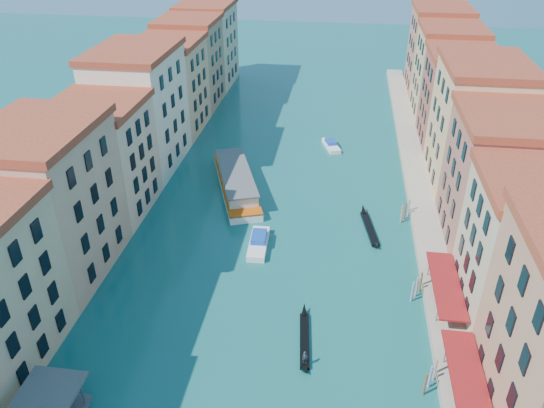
{
  "coord_description": "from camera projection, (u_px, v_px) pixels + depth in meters",
  "views": [
    {
      "loc": [
        8.71,
        -12.2,
        42.52
      ],
      "look_at": [
        0.14,
        49.01,
        6.34
      ],
      "focal_mm": 35.0,
      "sensor_mm": 36.0,
      "label": 1
    }
  ],
  "objects": [
    {
      "name": "vaporetto_far",
      "position": [
        236.0,
        181.0,
        87.78
      ],
      "size": [
        12.17,
        22.68,
        3.31
      ],
      "rotation": [
        0.0,
        0.0,
        0.34
      ],
      "color": "white",
      "rests_on": "ground"
    },
    {
      "name": "restaurant_awnings",
      "position": [
        471.0,
        395.0,
        48.45
      ],
      "size": [
        3.2,
        44.55,
        3.12
      ],
      "color": "maroon",
      "rests_on": "ground"
    },
    {
      "name": "gondola_fore",
      "position": [
        304.0,
        339.0,
        58.1
      ],
      "size": [
        1.81,
        10.78,
        2.15
      ],
      "rotation": [
        0.0,
        0.0,
        0.09
      ],
      "color": "black",
      "rests_on": "ground"
    },
    {
      "name": "motorboat_mid",
      "position": [
        259.0,
        242.0,
        73.84
      ],
      "size": [
        2.79,
        7.87,
        1.61
      ],
      "rotation": [
        0.0,
        0.0,
        0.05
      ],
      "color": "white",
      "rests_on": "ground"
    },
    {
      "name": "gondola_far",
      "position": [
        369.0,
        227.0,
        77.72
      ],
      "size": [
        2.94,
        11.53,
        1.64
      ],
      "rotation": [
        0.0,
        0.0,
        0.18
      ],
      "color": "black",
      "rests_on": "ground"
    },
    {
      "name": "right_bank_palazzos",
      "position": [
        482.0,
        146.0,
        79.99
      ],
      "size": [
        12.8,
        128.4,
        21.0
      ],
      "color": "brown",
      "rests_on": "ground"
    },
    {
      "name": "left_bank_palazzos",
      "position": [
        127.0,
        127.0,
        86.43
      ],
      "size": [
        12.8,
        128.4,
        21.0
      ],
      "color": "tan",
      "rests_on": "ground"
    },
    {
      "name": "quay",
      "position": [
        419.0,
        195.0,
        85.62
      ],
      "size": [
        4.0,
        140.0,
        1.0
      ],
      "primitive_type": "cube",
      "color": "#A59685",
      "rests_on": "ground"
    },
    {
      "name": "motorboat_far",
      "position": [
        331.0,
        145.0,
        102.79
      ],
      "size": [
        4.02,
        6.87,
        1.36
      ],
      "rotation": [
        0.0,
        0.0,
        0.32
      ],
      "color": "white",
      "rests_on": "ground"
    },
    {
      "name": "mooring_poles_right",
      "position": [
        427.0,
        357.0,
        54.62
      ],
      "size": [
        1.44,
        54.24,
        3.2
      ],
      "color": "brown",
      "rests_on": "ground"
    }
  ]
}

